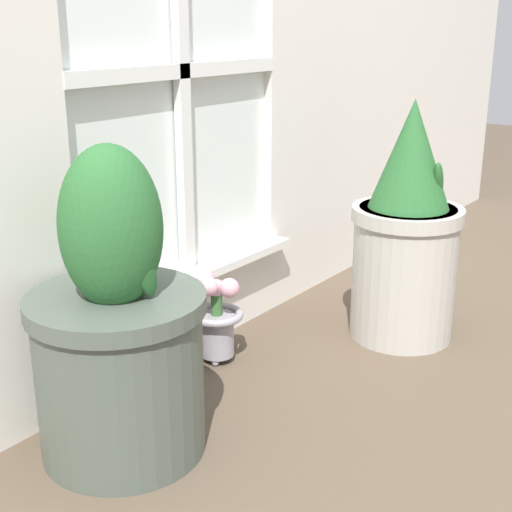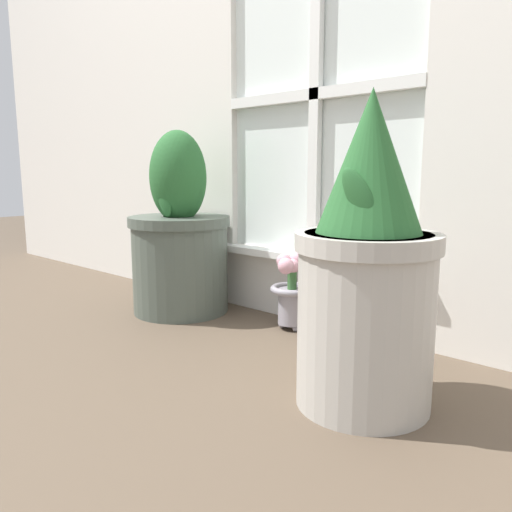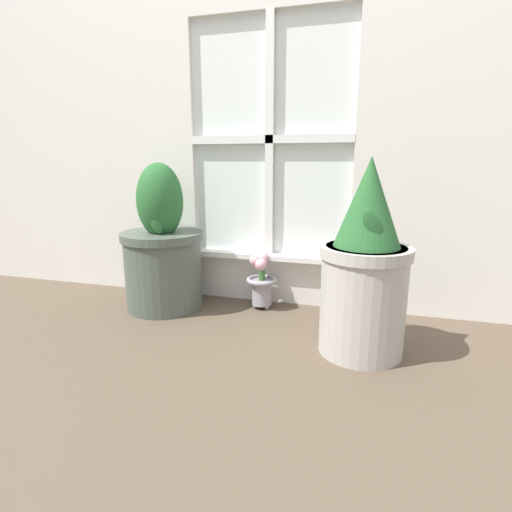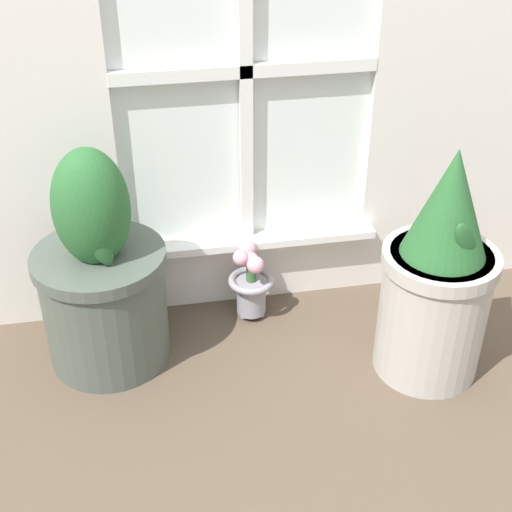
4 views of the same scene
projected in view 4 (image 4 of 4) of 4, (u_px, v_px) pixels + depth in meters
name	position (u px, v px, depth m)	size (l,w,h in m)	color
ground_plane	(290.00, 437.00, 1.82)	(10.00, 10.00, 0.00)	brown
potted_plant_left	(102.00, 281.00, 1.95)	(0.36, 0.36, 0.65)	#4C564C
potted_plant_right	(438.00, 278.00, 1.89)	(0.31, 0.31, 0.67)	#B7B2A8
flower_vase	(251.00, 281.00, 2.17)	(0.14, 0.14, 0.25)	#99939E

